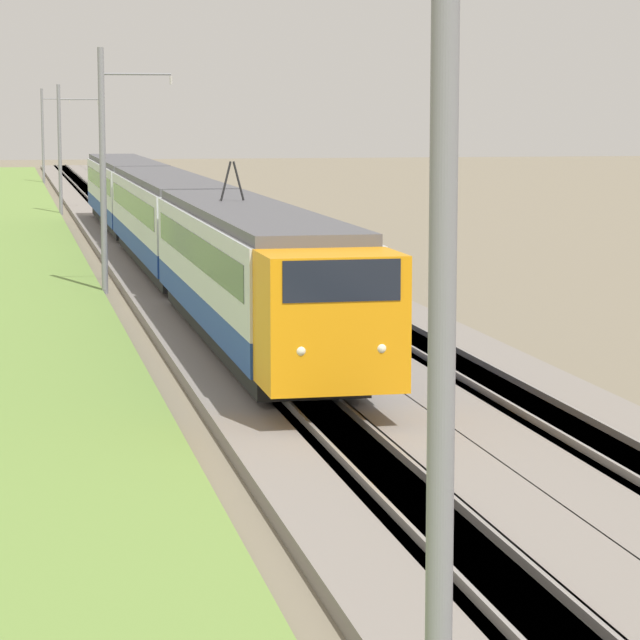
% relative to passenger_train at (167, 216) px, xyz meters
% --- Properties ---
extents(ballast_main, '(240.00, 4.40, 0.30)m').
position_rel_passenger_train_xyz_m(ballast_main, '(-5.06, 0.00, -2.16)').
color(ballast_main, gray).
rests_on(ballast_main, ground).
extents(ballast_adjacent, '(240.00, 4.40, 0.30)m').
position_rel_passenger_train_xyz_m(ballast_adjacent, '(-5.06, -4.37, -2.16)').
color(ballast_adjacent, gray).
rests_on(ballast_adjacent, ground).
extents(track_main, '(240.00, 1.57, 0.45)m').
position_rel_passenger_train_xyz_m(track_main, '(-5.06, 0.00, -2.15)').
color(track_main, '#4C4238').
rests_on(track_main, ground).
extents(track_adjacent, '(240.00, 1.57, 0.45)m').
position_rel_passenger_train_xyz_m(track_adjacent, '(-5.06, -4.37, -2.15)').
color(track_adjacent, '#4C4238').
rests_on(track_adjacent, ground).
extents(passenger_train, '(61.75, 2.83, 4.95)m').
position_rel_passenger_train_xyz_m(passenger_train, '(0.00, 0.00, 0.00)').
color(passenger_train, orange).
rests_on(passenger_train, ground).
extents(catenary_mast_near, '(0.22, 2.56, 8.70)m').
position_rel_passenger_train_xyz_m(catenary_mast_near, '(-47.15, 2.71, 2.18)').
color(catenary_mast_near, slate).
rests_on(catenary_mast_near, ground).
extents(catenary_mast_mid, '(0.22, 2.56, 8.47)m').
position_rel_passenger_train_xyz_m(catenary_mast_mid, '(-5.57, 2.71, 2.07)').
color(catenary_mast_mid, slate).
rests_on(catenary_mast_mid, ground).
extents(catenary_mast_far, '(0.22, 2.56, 7.93)m').
position_rel_passenger_train_xyz_m(catenary_mast_far, '(36.01, 2.71, 1.79)').
color(catenary_mast_far, slate).
rests_on(catenary_mast_far, ground).
extents(catenary_mast_distant, '(0.22, 2.56, 8.29)m').
position_rel_passenger_train_xyz_m(catenary_mast_distant, '(77.59, 2.71, 1.97)').
color(catenary_mast_distant, slate).
rests_on(catenary_mast_distant, ground).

